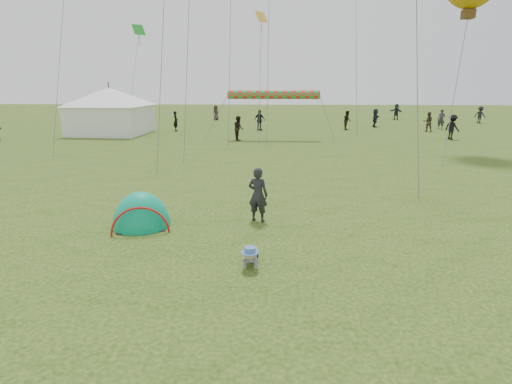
{
  "coord_description": "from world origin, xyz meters",
  "views": [
    {
      "loc": [
        1.13,
        -7.88,
        3.86
      ],
      "look_at": [
        0.65,
        2.63,
        1.0
      ],
      "focal_mm": 28.0,
      "sensor_mm": 36.0,
      "label": 1
    }
  ],
  "objects_px": {
    "popup_tent": "(142,227)",
    "standing_adult": "(258,195)",
    "crawling_toddler": "(251,254)",
    "event_marquee": "(111,109)"
  },
  "relations": [
    {
      "from": "popup_tent",
      "to": "event_marquee",
      "type": "bearing_deg",
      "value": 99.38
    },
    {
      "from": "crawling_toddler",
      "to": "standing_adult",
      "type": "distance_m",
      "value": 3.0
    },
    {
      "from": "standing_adult",
      "to": "event_marquee",
      "type": "bearing_deg",
      "value": -40.87
    },
    {
      "from": "popup_tent",
      "to": "event_marquee",
      "type": "xyz_separation_m",
      "value": [
        -9.21,
        20.99,
        1.93
      ]
    },
    {
      "from": "popup_tent",
      "to": "standing_adult",
      "type": "bearing_deg",
      "value": -2.88
    },
    {
      "from": "standing_adult",
      "to": "crawling_toddler",
      "type": "bearing_deg",
      "value": 107.07
    },
    {
      "from": "popup_tent",
      "to": "standing_adult",
      "type": "distance_m",
      "value": 3.37
    },
    {
      "from": "popup_tent",
      "to": "event_marquee",
      "type": "height_order",
      "value": "event_marquee"
    },
    {
      "from": "crawling_toddler",
      "to": "popup_tent",
      "type": "bearing_deg",
      "value": 145.85
    },
    {
      "from": "crawling_toddler",
      "to": "popup_tent",
      "type": "distance_m",
      "value": 3.93
    }
  ]
}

